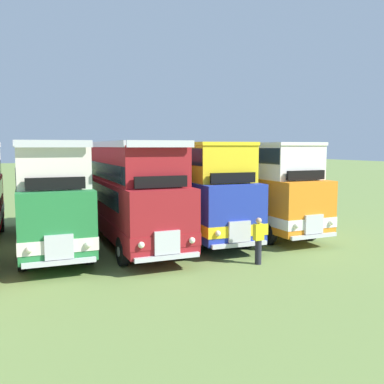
# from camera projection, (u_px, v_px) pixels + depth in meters

# --- Properties ---
(ground_plane) EXTENTS (200.00, 200.00, 0.00)m
(ground_plane) POSITION_uv_depth(u_px,v_px,m) (10.00, 249.00, 17.67)
(ground_plane) COLOR olive
(bus_fifth_in_row) EXTENTS (2.89, 11.14, 4.52)m
(bus_fifth_in_row) POSITION_uv_depth(u_px,v_px,m) (49.00, 191.00, 18.52)
(bus_fifth_in_row) COLOR #237538
(bus_fifth_in_row) RESTS_ON ground
(bus_sixth_in_row) EXTENTS (2.76, 11.49, 4.52)m
(bus_sixth_in_row) POSITION_uv_depth(u_px,v_px,m) (126.00, 189.00, 19.30)
(bus_sixth_in_row) COLOR maroon
(bus_sixth_in_row) RESTS_ON ground
(bus_seventh_in_row) EXTENTS (3.07, 10.98, 4.49)m
(bus_seventh_in_row) POSITION_uv_depth(u_px,v_px,m) (189.00, 184.00, 20.91)
(bus_seventh_in_row) COLOR #1E339E
(bus_seventh_in_row) RESTS_ON ground
(bus_eighth_in_row) EXTENTS (2.63, 9.75, 4.49)m
(bus_eighth_in_row) POSITION_uv_depth(u_px,v_px,m) (251.00, 182.00, 21.79)
(bus_eighth_in_row) COLOR orange
(bus_eighth_in_row) RESTS_ON ground
(marshal_person) EXTENTS (0.36, 0.24, 1.73)m
(marshal_person) POSITION_uv_depth(u_px,v_px,m) (258.00, 240.00, 15.39)
(marshal_person) COLOR #23232D
(marshal_person) RESTS_ON ground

